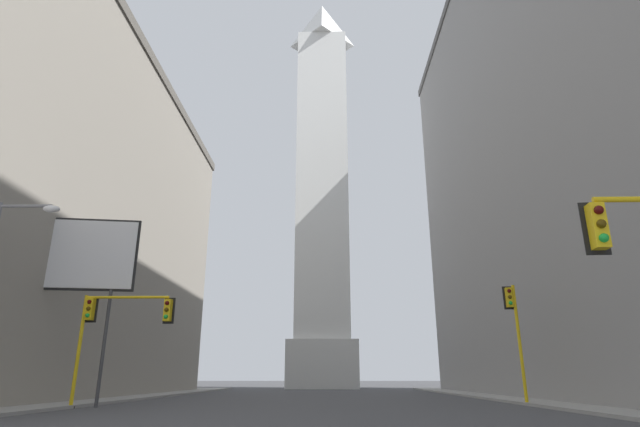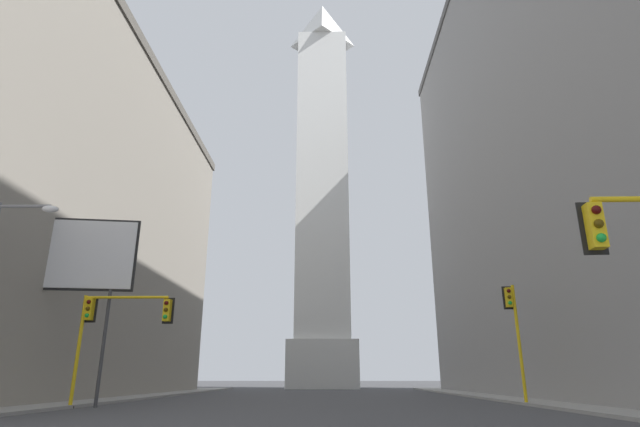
{
  "view_description": "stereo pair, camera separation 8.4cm",
  "coord_description": "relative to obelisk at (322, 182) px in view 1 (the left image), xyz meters",
  "views": [
    {
      "loc": [
        1.04,
        -2.29,
        1.45
      ],
      "look_at": [
        0.06,
        46.46,
        17.45
      ],
      "focal_mm": 28.0,
      "sensor_mm": 36.0,
      "label": 1
    },
    {
      "loc": [
        1.12,
        -2.29,
        1.45
      ],
      "look_at": [
        0.06,
        46.46,
        17.45
      ],
      "focal_mm": 28.0,
      "sensor_mm": 36.0,
      "label": 2
    }
  ],
  "objects": [
    {
      "name": "sidewalk_left",
      "position": [
        -13.87,
        -42.86,
        -29.12
      ],
      "size": [
        5.0,
        80.37,
        0.15
      ],
      "primitive_type": "cube",
      "color": "gray",
      "rests_on": "ground_plane"
    },
    {
      "name": "sidewalk_right",
      "position": [
        13.87,
        -42.86,
        -29.12
      ],
      "size": [
        5.0,
        80.37,
        0.15
      ],
      "primitive_type": "cube",
      "color": "gray",
      "rests_on": "ground_plane"
    },
    {
      "name": "obelisk",
      "position": [
        0.0,
        0.0,
        0.0
      ],
      "size": [
        9.28,
        9.28,
        61.28
      ],
      "color": "silver",
      "rests_on": "ground_plane"
    },
    {
      "name": "traffic_light_mid_right",
      "position": [
        11.45,
        -40.46,
        -24.95
      ],
      "size": [
        0.76,
        0.52,
        6.48
      ],
      "color": "yellow",
      "rests_on": "ground_plane"
    },
    {
      "name": "traffic_light_mid_left",
      "position": [
        -9.99,
        -43.69,
        -25.04
      ],
      "size": [
        4.8,
        0.51,
        5.46
      ],
      "color": "yellow",
      "rests_on": "ground_plane"
    },
    {
      "name": "billboard_sign",
      "position": [
        -12.93,
        -43.48,
        -21.64
      ],
      "size": [
        7.0,
        1.27,
        9.71
      ],
      "color": "#3F3F42",
      "rests_on": "ground_plane"
    }
  ]
}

